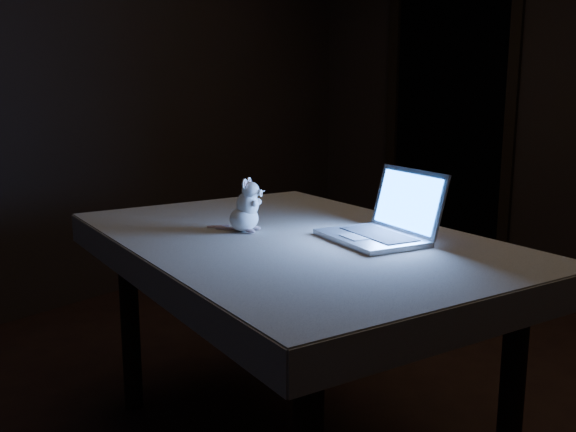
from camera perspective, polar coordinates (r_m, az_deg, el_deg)
The scene contains 7 objects.
floor at distance 2.77m, azimuth 11.89°, elevation -16.39°, with size 5.00×5.00×0.00m, color black.
left_wall at distance 3.99m, azimuth -17.93°, elevation 11.11°, with size 0.04×5.00×2.60m, color black.
doorway at distance 5.19m, azimuth 14.16°, elevation 8.65°, with size 1.06×0.36×2.13m, color black, non-canonical shape.
table at distance 2.27m, azimuth 0.44°, elevation -11.66°, with size 1.46×0.94×0.78m, color black, non-canonical shape.
tablecloth at distance 2.16m, azimuth 0.14°, elevation -3.07°, with size 1.57×1.05×0.10m, color beige, non-canonical shape.
laptop at distance 2.07m, azimuth 7.46°, elevation 0.91°, with size 0.34×0.30×0.23m, color #ADAEB2, non-canonical shape.
plush_mouse at distance 2.19m, azimuth -3.94°, elevation 0.97°, with size 0.13×0.13×0.18m, color white, non-canonical shape.
Camera 1 is at (1.07, -2.21, 1.28)m, focal length 40.00 mm.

